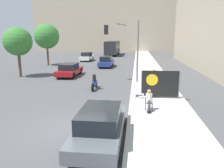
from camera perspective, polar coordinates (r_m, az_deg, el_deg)
The scene contains 15 objects.
ground_plane at distance 10.24m, azimuth -9.27°, elevation -11.45°, with size 160.00×160.00×0.00m, color #4F4F51.
sidewalk_curb at distance 24.38m, azimuth 9.69°, elevation 2.51°, with size 3.54×90.00×0.16m, color beige.
seated_protester at distance 11.95m, azimuth 9.54°, elevation -4.05°, with size 0.98×0.77×1.16m.
jogger_on_sidewalk at distance 14.77m, azimuth 10.95°, elevation -0.02°, with size 0.34×0.34×1.69m.
pedestrian_behind at distance 16.21m, azimuth 10.80°, elevation 0.97°, with size 0.34×0.34×1.65m.
protest_banner at distance 14.43m, azimuth 12.41°, elevation 0.05°, with size 2.46×0.06×1.82m.
traffic_light_pole at distance 19.59m, azimuth 3.44°, elevation 11.17°, with size 3.10×2.87×5.29m.
parked_car_curbside at distance 8.79m, azimuth -3.01°, elevation -10.49°, with size 1.73×4.79×1.36m.
car_on_road_nearest at distance 23.73m, azimuth -11.05°, elevation 3.67°, with size 1.78×4.70×1.36m.
car_on_road_midblock at distance 30.76m, azimuth -1.50°, elevation 5.88°, with size 1.71×4.79×1.50m.
car_on_road_distant at distance 38.94m, azimuth -6.58°, elevation 7.13°, with size 1.70×4.54×1.54m.
city_bus_on_road at distance 51.44m, azimuth 0.14°, elevation 9.61°, with size 2.55×10.92×3.22m.
motorcycle_on_road at distance 17.39m, azimuth -4.62°, elevation 0.34°, with size 0.28×2.05×1.24m.
street_tree_near_curb at distance 24.62m, azimuth -23.41°, elevation 10.13°, with size 2.91×2.91×5.12m.
street_tree_midblock at distance 33.78m, azimuth -16.70°, elevation 11.84°, with size 3.59×3.59×6.03m.
Camera 1 is at (2.66, -9.02, 4.06)m, focal length 35.00 mm.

